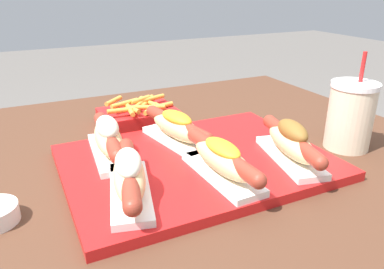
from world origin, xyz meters
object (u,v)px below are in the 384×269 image
Objects in this scene: fries_basket at (138,115)px; serving_tray at (197,162)px; hot_dog_3 at (108,138)px; hot_dog_1 at (222,159)px; hot_dog_4 at (177,128)px; hot_dog_0 at (129,176)px; hot_dog_2 at (291,143)px; drink_cup at (350,116)px.

serving_tray is at bearing -84.67° from fries_basket.
hot_dog_1 is at bearing -48.24° from hot_dog_3.
hot_dog_4 reaches higher than serving_tray.
hot_dog_3 is at bearing 87.40° from hot_dog_0.
hot_dog_2 is 0.34m from hot_dog_3.
fries_basket is (-0.02, 0.19, -0.03)m from hot_dog_4.
fries_basket is (-0.03, 0.27, 0.01)m from serving_tray.
hot_dog_4 reaches higher than hot_dog_1.
hot_dog_0 reaches higher than fries_basket.
hot_dog_2 is (0.15, 0.00, 0.00)m from hot_dog_1.
hot_dog_2 reaches higher than serving_tray.
fries_basket is at bearing 136.72° from drink_cup.
hot_dog_1 is at bearing -179.31° from hot_dog_2.
serving_tray is 2.23× the size of hot_dog_0.
fries_basket is (-0.03, 0.35, -0.03)m from hot_dog_1.
serving_tray is at bearing -30.24° from hot_dog_3.
serving_tray is at bearing -87.04° from hot_dog_4.
hot_dog_0 is at bearing -92.60° from hot_dog_3.
hot_dog_4 is (0.15, 0.16, -0.00)m from hot_dog_0.
hot_dog_1 is at bearing -175.29° from drink_cup.
serving_tray is 0.27m from fries_basket.
fries_basket is at bearing 96.34° from hot_dog_4.
hot_dog_3 is 1.11× the size of drink_cup.
hot_dog_3 is 0.49m from drink_cup.
serving_tray is 2.41× the size of drink_cup.
hot_dog_4 is (-0.01, 0.17, 0.00)m from hot_dog_1.
hot_dog_0 is 1.08× the size of drink_cup.
drink_cup is (0.47, -0.14, 0.02)m from hot_dog_3.
fries_basket is at bearing 69.87° from hot_dog_0.
fries_basket is (0.12, 0.19, -0.03)m from hot_dog_3.
hot_dog_2 is 0.17m from drink_cup.
fries_basket is at bearing 116.76° from hot_dog_2.
hot_dog_0 is 1.19× the size of fries_basket.
hot_dog_3 is (-0.14, 0.08, 0.04)m from serving_tray.
serving_tray is 2.21× the size of hot_dog_4.
hot_dog_0 is 0.21m from hot_dog_4.
drink_cup reaches higher than serving_tray.
hot_dog_3 is 1.01× the size of hot_dog_4.
hot_dog_4 is (-0.00, 0.08, 0.04)m from serving_tray.
hot_dog_1 is at bearing -3.58° from hot_dog_0.
hot_dog_3 is 0.14m from hot_dog_4.
hot_dog_2 is 0.23m from hot_dog_4.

